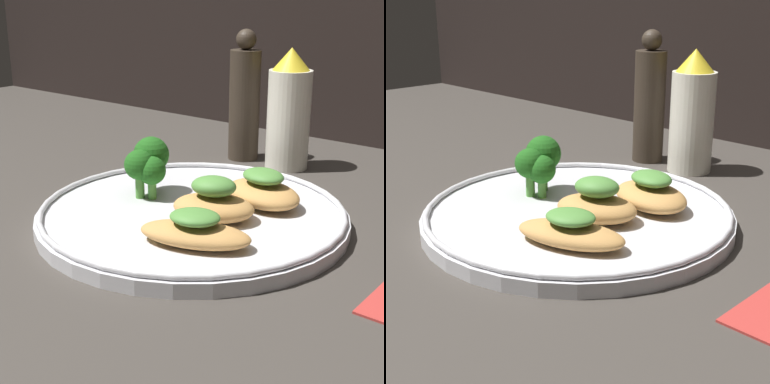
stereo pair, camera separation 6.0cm
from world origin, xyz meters
The scene contains 8 objects.
ground_plane centered at (0.00, 0.00, -0.50)cm, with size 180.00×180.00×1.00cm, color #3D3833.
plate centered at (0.00, 0.00, 0.99)cm, with size 31.95×31.95×2.00cm.
grilled_meat_front centered at (5.61, -6.49, 2.71)cm, with size 11.30×8.02×3.32cm.
grilled_meat_middle centered at (3.22, -0.60, 3.13)cm, with size 9.65×8.21×4.46cm.
grilled_meat_back centered at (4.76, 5.93, 2.95)cm, with size 10.18×8.14×3.92cm.
broccoli_bunch centered at (-6.70, 0.66, 5.18)cm, with size 5.15×5.94×6.32cm.
sauce_bottle centered at (-2.61, 23.42, 7.61)cm, with size 5.69×5.69×15.91cm.
pepper_grinder centered at (-9.67, 23.42, 8.21)cm, with size 4.25×4.25×17.91cm.
Camera 2 is at (40.18, -39.91, 23.36)cm, focal length 55.00 mm.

